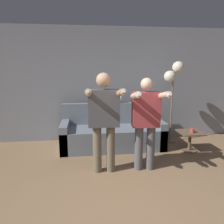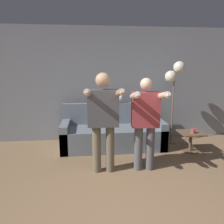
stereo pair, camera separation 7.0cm
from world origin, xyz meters
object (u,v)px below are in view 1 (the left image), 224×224
(cup, at_px, (192,130))
(person_right, at_px, (146,118))
(person_left, at_px, (104,116))
(floor_lamp, at_px, (174,76))
(couch, at_px, (112,134))
(cat, at_px, (115,100))
(side_table, at_px, (190,137))

(cup, bearing_deg, person_right, -150.90)
(person_left, distance_m, cup, 2.01)
(person_left, height_order, cup, person_left)
(floor_lamp, bearing_deg, person_left, -142.05)
(couch, height_order, cup, couch)
(couch, relative_size, cat, 4.89)
(person_left, relative_size, side_table, 3.51)
(person_right, relative_size, floor_lamp, 0.84)
(couch, xyz_separation_m, side_table, (1.56, -0.43, 0.00))
(couch, relative_size, person_right, 1.40)
(cat, height_order, cup, cat)
(person_right, height_order, cup, person_right)
(couch, relative_size, floor_lamp, 1.18)
(person_left, relative_size, person_right, 1.05)
(person_left, xyz_separation_m, floor_lamp, (1.66, 1.29, 0.56))
(cat, bearing_deg, couch, -108.95)
(person_left, height_order, floor_lamp, floor_lamp)
(floor_lamp, bearing_deg, cup, -74.28)
(couch, bearing_deg, person_right, -70.35)
(couch, relative_size, side_table, 4.65)
(floor_lamp, distance_m, cup, 1.26)
(floor_lamp, bearing_deg, side_table, -72.97)
(couch, distance_m, person_right, 1.35)
(couch, bearing_deg, cup, -17.55)
(person_left, distance_m, side_table, 2.07)
(cat, distance_m, cup, 1.75)
(cup, bearing_deg, couch, 162.45)
(person_right, relative_size, cup, 17.22)
(floor_lamp, xyz_separation_m, cup, (0.18, -0.65, -1.06))
(person_right, xyz_separation_m, floor_lamp, (0.97, 1.29, 0.62))
(person_left, height_order, side_table, person_left)
(person_right, bearing_deg, cat, 106.12)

